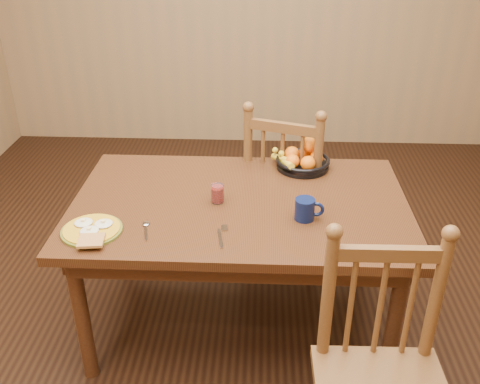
{
  "coord_description": "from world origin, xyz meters",
  "views": [
    {
      "loc": [
        0.1,
        -2.22,
        2.01
      ],
      "look_at": [
        0.0,
        0.0,
        0.8
      ],
      "focal_mm": 40.0,
      "sensor_mm": 36.0,
      "label": 1
    }
  ],
  "objects_px": {
    "coffee_mug": "(306,209)",
    "fruit_bowl": "(302,160)",
    "dining_table": "(240,216)",
    "breakfast_plate": "(92,230)",
    "chair_far": "(288,190)",
    "chair_near": "(382,383)"
  },
  "relations": [
    {
      "from": "dining_table",
      "to": "breakfast_plate",
      "type": "height_order",
      "value": "breakfast_plate"
    },
    {
      "from": "coffee_mug",
      "to": "fruit_bowl",
      "type": "relative_size",
      "value": 0.41
    },
    {
      "from": "chair_near",
      "to": "fruit_bowl",
      "type": "xyz_separation_m",
      "value": [
        -0.23,
        1.24,
        0.29
      ]
    },
    {
      "from": "chair_far",
      "to": "breakfast_plate",
      "type": "relative_size",
      "value": 3.61
    },
    {
      "from": "fruit_bowl",
      "to": "chair_near",
      "type": "bearing_deg",
      "value": -79.49
    },
    {
      "from": "chair_far",
      "to": "breakfast_plate",
      "type": "distance_m",
      "value": 1.26
    },
    {
      "from": "chair_near",
      "to": "breakfast_plate",
      "type": "distance_m",
      "value": 1.32
    },
    {
      "from": "coffee_mug",
      "to": "dining_table",
      "type": "bearing_deg",
      "value": 153.98
    },
    {
      "from": "fruit_bowl",
      "to": "breakfast_plate",
      "type": "bearing_deg",
      "value": -144.0
    },
    {
      "from": "dining_table",
      "to": "fruit_bowl",
      "type": "distance_m",
      "value": 0.51
    },
    {
      "from": "breakfast_plate",
      "to": "dining_table",
      "type": "bearing_deg",
      "value": 25.72
    },
    {
      "from": "chair_far",
      "to": "dining_table",
      "type": "bearing_deg",
      "value": 83.33
    },
    {
      "from": "coffee_mug",
      "to": "fruit_bowl",
      "type": "distance_m",
      "value": 0.53
    },
    {
      "from": "chair_near",
      "to": "breakfast_plate",
      "type": "relative_size",
      "value": 3.55
    },
    {
      "from": "chair_far",
      "to": "fruit_bowl",
      "type": "xyz_separation_m",
      "value": [
        0.06,
        -0.18,
        0.28
      ]
    },
    {
      "from": "chair_far",
      "to": "coffee_mug",
      "type": "relative_size",
      "value": 7.92
    },
    {
      "from": "chair_far",
      "to": "breakfast_plate",
      "type": "bearing_deg",
      "value": 62.29
    },
    {
      "from": "dining_table",
      "to": "chair_near",
      "type": "bearing_deg",
      "value": -57.54
    },
    {
      "from": "fruit_bowl",
      "to": "dining_table",
      "type": "bearing_deg",
      "value": -129.44
    },
    {
      "from": "breakfast_plate",
      "to": "coffee_mug",
      "type": "distance_m",
      "value": 0.94
    },
    {
      "from": "dining_table",
      "to": "coffee_mug",
      "type": "relative_size",
      "value": 12.0
    },
    {
      "from": "dining_table",
      "to": "chair_near",
      "type": "height_order",
      "value": "chair_near"
    }
  ]
}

